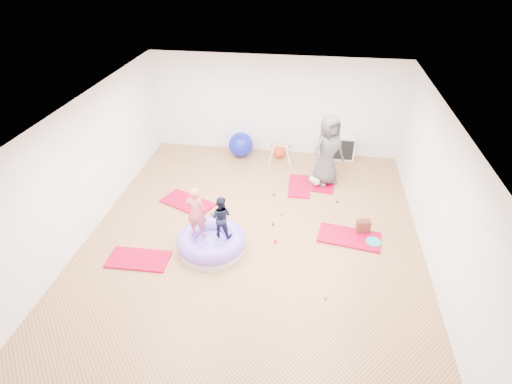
# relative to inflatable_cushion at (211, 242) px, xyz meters

# --- Properties ---
(room) EXTENTS (7.01, 8.01, 2.81)m
(room) POSITION_rel_inflatable_cushion_xyz_m (0.79, 0.58, 1.23)
(room) COLOR tan
(room) RESTS_ON ground
(gym_mat_front_left) EXTENTS (1.21, 0.63, 0.05)m
(gym_mat_front_left) POSITION_rel_inflatable_cushion_xyz_m (-1.36, -0.55, -0.15)
(gym_mat_front_left) COLOR #C10026
(gym_mat_front_left) RESTS_ON ground
(gym_mat_mid_left) EXTENTS (1.40, 1.08, 0.05)m
(gym_mat_mid_left) POSITION_rel_inflatable_cushion_xyz_m (-0.96, 1.50, -0.15)
(gym_mat_mid_left) COLOR #C10026
(gym_mat_mid_left) RESTS_ON ground
(gym_mat_center_back) EXTENTS (0.56, 1.09, 0.04)m
(gym_mat_center_back) POSITION_rel_inflatable_cushion_xyz_m (1.66, 2.65, -0.15)
(gym_mat_center_back) COLOR #C10026
(gym_mat_center_back) RESTS_ON ground
(gym_mat_right) EXTENTS (1.38, 0.84, 0.05)m
(gym_mat_right) POSITION_rel_inflatable_cushion_xyz_m (2.82, 0.75, -0.15)
(gym_mat_right) COLOR #C10026
(gym_mat_right) RESTS_ON ground
(gym_mat_rear_right) EXTENTS (0.67, 1.15, 0.05)m
(gym_mat_rear_right) POSITION_rel_inflatable_cushion_xyz_m (2.29, 2.98, -0.15)
(gym_mat_rear_right) COLOR #C10026
(gym_mat_rear_right) RESTS_ON ground
(inflatable_cushion) EXTENTS (1.41, 1.41, 0.44)m
(inflatable_cushion) POSITION_rel_inflatable_cushion_xyz_m (0.00, 0.00, 0.00)
(inflatable_cushion) COLOR silver
(inflatable_cushion) RESTS_ON ground
(child_pink) EXTENTS (0.41, 0.28, 1.11)m
(child_pink) POSITION_rel_inflatable_cushion_xyz_m (-0.25, -0.01, 0.79)
(child_pink) COLOR #D3565C
(child_pink) RESTS_ON inflatable_cushion
(child_navy) EXTENTS (0.47, 0.38, 0.91)m
(child_navy) POSITION_rel_inflatable_cushion_xyz_m (0.22, 0.04, 0.69)
(child_navy) COLOR black
(child_navy) RESTS_ON inflatable_cushion
(adult_caregiver) EXTENTS (1.05, 0.98, 1.81)m
(adult_caregiver) POSITION_rel_inflatable_cushion_xyz_m (2.29, 2.93, 0.78)
(adult_caregiver) COLOR #444547
(adult_caregiver) RESTS_ON gym_mat_rear_right
(infant) EXTENTS (0.39, 0.40, 0.23)m
(infant) POSITION_rel_inflatable_cushion_xyz_m (2.07, 2.79, -0.01)
(infant) COLOR #B8E5F7
(infant) RESTS_ON gym_mat_rear_right
(ball_pit_balls) EXTENTS (1.61, 3.24, 0.06)m
(ball_pit_balls) POSITION_rel_inflatable_cushion_xyz_m (1.62, 0.99, -0.14)
(ball_pit_balls) COLOR #0F18A5
(ball_pit_balls) RESTS_ON ground
(exercise_ball_blue) EXTENTS (0.71, 0.71, 0.71)m
(exercise_ball_blue) POSITION_rel_inflatable_cushion_xyz_m (-0.13, 4.11, 0.18)
(exercise_ball_blue) COLOR #0F18A5
(exercise_ball_blue) RESTS_ON ground
(exercise_ball_orange) EXTENTS (0.40, 0.40, 0.40)m
(exercise_ball_orange) POSITION_rel_inflatable_cushion_xyz_m (0.98, 4.18, 0.03)
(exercise_ball_orange) COLOR red
(exercise_ball_orange) RESTS_ON ground
(infant_play_gym) EXTENTS (0.67, 0.64, 0.52)m
(infant_play_gym) POSITION_rel_inflatable_cushion_xyz_m (1.04, 3.92, 0.17)
(infant_play_gym) COLOR white
(infant_play_gym) RESTS_ON ground
(cube_shelf) EXTENTS (0.69, 0.34, 0.69)m
(cube_shelf) POSITION_rel_inflatable_cushion_xyz_m (2.76, 4.38, 0.17)
(cube_shelf) COLOR white
(cube_shelf) RESTS_ON ground
(balance_disc) EXTENTS (0.32, 0.32, 0.07)m
(balance_disc) POSITION_rel_inflatable_cushion_xyz_m (3.31, 0.64, -0.14)
(balance_disc) COLOR teal
(balance_disc) RESTS_ON ground
(backpack) EXTENTS (0.30, 0.22, 0.32)m
(backpack) POSITION_rel_inflatable_cushion_xyz_m (3.11, 0.99, -0.01)
(backpack) COLOR #99371E
(backpack) RESTS_ON ground
(yellow_toy) EXTENTS (0.20, 0.20, 0.03)m
(yellow_toy) POSITION_rel_inflatable_cushion_xyz_m (-0.36, -0.46, -0.16)
(yellow_toy) COLOR orange
(yellow_toy) RESTS_ON ground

